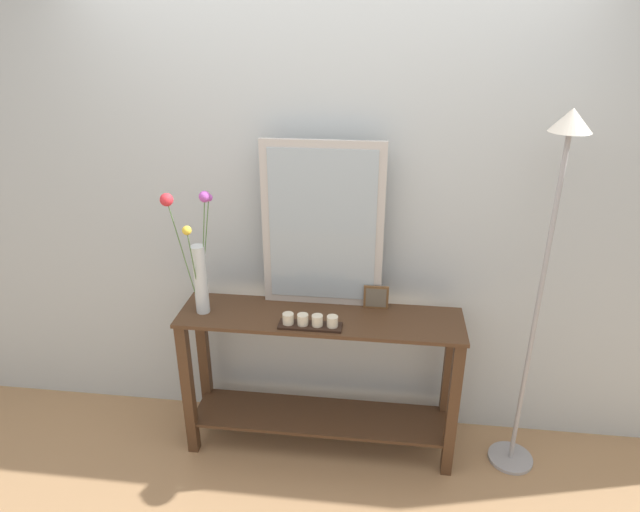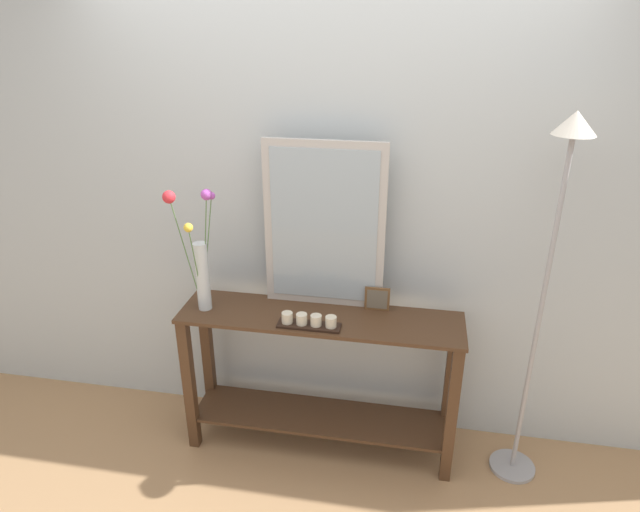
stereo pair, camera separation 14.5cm
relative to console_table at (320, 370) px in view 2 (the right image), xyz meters
name	(u,v)px [view 2 (the right image)]	position (x,y,z in m)	size (l,w,h in m)	color
ground_plane	(320,443)	(0.00, 0.00, -0.51)	(7.00, 6.00, 0.02)	#A87F56
wall_back	(330,203)	(0.00, 0.30, 0.85)	(6.40, 0.08, 2.70)	#B2BCC1
console_table	(320,370)	(0.00, 0.00, 0.00)	(1.48, 0.36, 0.84)	#472D1C
mirror_leaning	(324,226)	(-0.01, 0.15, 0.78)	(0.62, 0.03, 0.88)	#B7B2AD
tall_vase_left	(199,260)	(-0.62, -0.03, 0.62)	(0.22, 0.20, 0.67)	silver
candle_tray	(309,322)	(-0.04, -0.11, 0.37)	(0.32, 0.09, 0.07)	black
picture_frame_small	(377,299)	(0.28, 0.12, 0.40)	(0.13, 0.01, 0.13)	brown
floor_lamp	(552,251)	(1.06, -0.01, 0.79)	(0.24, 0.24, 1.91)	#9E9EA3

